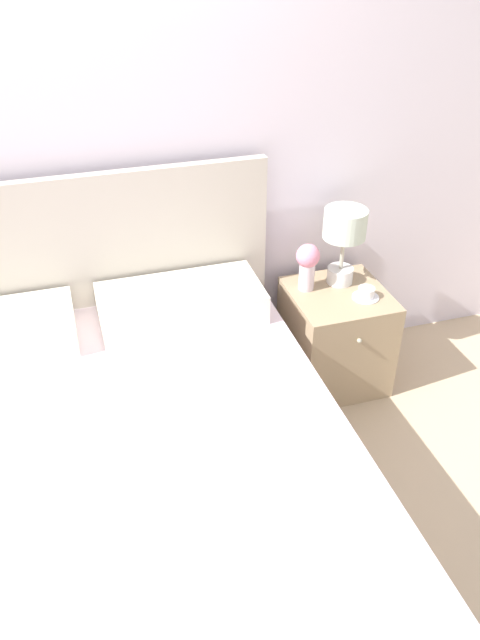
{
  "coord_description": "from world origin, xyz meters",
  "views": [
    {
      "loc": [
        -0.02,
        -2.6,
        2.12
      ],
      "look_at": [
        0.6,
        -0.56,
        0.68
      ],
      "focal_mm": 35.0,
      "sensor_mm": 36.0,
      "label": 1
    }
  ],
  "objects_px": {
    "bed": "(116,486)",
    "table_lamp": "(344,233)",
    "teacup": "(366,294)",
    "flower_vase": "(308,263)",
    "nightstand": "(335,337)"
  },
  "relations": [
    {
      "from": "bed",
      "to": "table_lamp",
      "type": "relative_size",
      "value": 5.23
    },
    {
      "from": "bed",
      "to": "teacup",
      "type": "distance_m",
      "value": 1.47
    },
    {
      "from": "bed",
      "to": "flower_vase",
      "type": "distance_m",
      "value": 1.37
    },
    {
      "from": "bed",
      "to": "nightstand",
      "type": "relative_size",
      "value": 3.88
    },
    {
      "from": "flower_vase",
      "to": "teacup",
      "type": "height_order",
      "value": "flower_vase"
    },
    {
      "from": "bed",
      "to": "table_lamp",
      "type": "height_order",
      "value": "bed"
    },
    {
      "from": "flower_vase",
      "to": "teacup",
      "type": "bearing_deg",
      "value": -34.23
    },
    {
      "from": "nightstand",
      "to": "teacup",
      "type": "bearing_deg",
      "value": -36.28
    },
    {
      "from": "table_lamp",
      "to": "flower_vase",
      "type": "distance_m",
      "value": 0.22
    },
    {
      "from": "table_lamp",
      "to": "flower_vase",
      "type": "bearing_deg",
      "value": -176.71
    },
    {
      "from": "nightstand",
      "to": "table_lamp",
      "type": "bearing_deg",
      "value": 66.69
    },
    {
      "from": "teacup",
      "to": "table_lamp",
      "type": "bearing_deg",
      "value": 108.51
    },
    {
      "from": "table_lamp",
      "to": "teacup",
      "type": "xyz_separation_m",
      "value": [
        0.06,
        -0.18,
        -0.25
      ]
    },
    {
      "from": "bed",
      "to": "nightstand",
      "type": "bearing_deg",
      "value": 29.73
    },
    {
      "from": "table_lamp",
      "to": "nightstand",
      "type": "bearing_deg",
      "value": -113.31
    }
  ]
}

